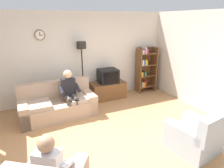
{
  "coord_description": "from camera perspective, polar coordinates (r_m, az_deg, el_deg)",
  "views": [
    {
      "loc": [
        -1.55,
        -3.18,
        2.48
      ],
      "look_at": [
        0.41,
        1.2,
        0.85
      ],
      "focal_mm": 30.96,
      "sensor_mm": 36.0,
      "label": 1
    }
  ],
  "objects": [
    {
      "name": "ground_plane",
      "position": [
        4.32,
        1.61,
        -16.26
      ],
      "size": [
        12.0,
        12.0,
        0.0
      ],
      "primitive_type": "plane",
      "color": "#B27F51"
    },
    {
      "name": "back_wall_assembly",
      "position": [
        6.15,
        -9.21,
        7.94
      ],
      "size": [
        6.2,
        0.17,
        2.7
      ],
      "color": "silver",
      "rests_on": "ground_plane"
    },
    {
      "name": "right_wall",
      "position": [
        5.56,
        29.49,
        4.59
      ],
      "size": [
        0.12,
        5.8,
        2.7
      ],
      "primitive_type": "cube",
      "color": "silver",
      "rests_on": "ground_plane"
    },
    {
      "name": "couch",
      "position": [
        5.32,
        -15.63,
        -6.03
      ],
      "size": [
        1.94,
        0.96,
        0.9
      ],
      "color": "tan",
      "rests_on": "ground_plane"
    },
    {
      "name": "tv_stand",
      "position": [
        6.29,
        -1.24,
        -1.83
      ],
      "size": [
        1.1,
        0.56,
        0.53
      ],
      "color": "brown",
      "rests_on": "ground_plane"
    },
    {
      "name": "tv",
      "position": [
        6.12,
        -1.18,
        2.37
      ],
      "size": [
        0.6,
        0.49,
        0.44
      ],
      "color": "black",
      "rests_on": "tv_stand"
    },
    {
      "name": "bookshelf",
      "position": [
        6.85,
        9.64,
        4.46
      ],
      "size": [
        0.68,
        0.36,
        1.59
      ],
      "color": "brown",
      "rests_on": "ground_plane"
    },
    {
      "name": "floor_lamp",
      "position": [
        5.82,
        -8.93,
        8.35
      ],
      "size": [
        0.28,
        0.28,
        1.85
      ],
      "color": "black",
      "rests_on": "ground_plane"
    },
    {
      "name": "armchair_near_bookshelf",
      "position": [
        4.23,
        23.33,
        -14.15
      ],
      "size": [
        0.93,
        1.0,
        0.9
      ],
      "color": "#9EADBC",
      "rests_on": "ground_plane"
    },
    {
      "name": "person_on_couch",
      "position": [
        5.11,
        -12.36,
        -2.06
      ],
      "size": [
        0.52,
        0.55,
        1.24
      ],
      "color": "black",
      "rests_on": "ground_plane"
    },
    {
      "name": "person_in_left_armchair",
      "position": [
        2.93,
        -17.23,
        -22.02
      ],
      "size": [
        0.61,
        0.64,
        1.12
      ],
      "color": "silver",
      "rests_on": "ground_plane"
    }
  ]
}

